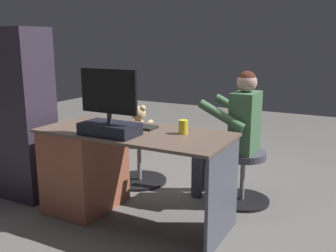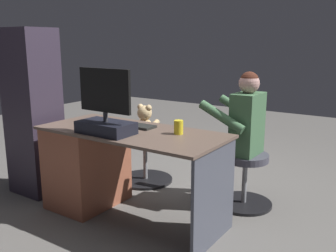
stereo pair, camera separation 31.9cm
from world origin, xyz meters
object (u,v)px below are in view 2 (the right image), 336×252
object	(u,v)px
monitor	(106,116)
keyboard	(132,125)
cup	(179,127)
teddy_bear	(145,122)
office_chair_teddy	(145,157)
visitor_chair	(245,176)
desk	(95,163)
person	(236,128)
tv_remote	(100,123)
computer_mouse	(108,120)

from	to	relation	value
monitor	keyboard	size ratio (longest dim) A/B	1.17
keyboard	cup	size ratio (longest dim) A/B	3.96
monitor	teddy_bear	world-z (taller)	monitor
office_chair_teddy	visitor_chair	world-z (taller)	same
desk	teddy_bear	distance (m)	0.77
visitor_chair	person	distance (m)	0.43
monitor	person	distance (m)	1.15
desk	teddy_bear	world-z (taller)	teddy_bear
monitor	person	xyz separation A→B (m)	(-0.66, -0.93, -0.19)
desk	person	xyz separation A→B (m)	(-0.98, -0.74, 0.29)
desk	tv_remote	bearing A→B (deg)	-139.12
desk	cup	xyz separation A→B (m)	(-0.79, -0.11, 0.40)
tv_remote	person	distance (m)	1.17
tv_remote	teddy_bear	xyz separation A→B (m)	(0.05, -0.70, -0.13)
monitor	person	world-z (taller)	monitor
office_chair_teddy	visitor_chair	bearing A→B (deg)	-178.99
person	visitor_chair	bearing A→B (deg)	-178.99
visitor_chair	person	xyz separation A→B (m)	(0.10, 0.00, 0.42)
cup	office_chair_teddy	bearing A→B (deg)	-37.82
keyboard	visitor_chair	bearing A→B (deg)	-140.49
person	teddy_bear	bearing A→B (deg)	0.34
tv_remote	teddy_bear	distance (m)	0.71
tv_remote	person	xyz separation A→B (m)	(-0.93, -0.70, -0.06)
cup	teddy_bear	distance (m)	1.03
person	tv_remote	bearing A→B (deg)	37.01
teddy_bear	person	world-z (taller)	person
computer_mouse	office_chair_teddy	size ratio (longest dim) A/B	0.17
tv_remote	visitor_chair	xyz separation A→B (m)	(-1.03, -0.71, -0.48)
teddy_bear	cup	bearing A→B (deg)	141.66
tv_remote	office_chair_teddy	bearing A→B (deg)	-91.94
keyboard	person	bearing A→B (deg)	-136.67
monitor	keyboard	bearing A→B (deg)	-90.07
desk	person	distance (m)	1.26
computer_mouse	person	xyz separation A→B (m)	(-0.94, -0.61, -0.07)
monitor	cup	distance (m)	0.56
monitor	keyboard	xyz separation A→B (m)	(-0.00, -0.30, -0.12)
keyboard	computer_mouse	bearing A→B (deg)	-1.84
visitor_chair	person	bearing A→B (deg)	1.01
computer_mouse	cup	distance (m)	0.74
office_chair_teddy	person	world-z (taller)	person
computer_mouse	teddy_bear	xyz separation A→B (m)	(0.05, -0.61, -0.13)
visitor_chair	monitor	bearing A→B (deg)	50.74
keyboard	visitor_chair	size ratio (longest dim) A/B	0.84
keyboard	monitor	bearing A→B (deg)	89.93
monitor	cup	xyz separation A→B (m)	(-0.47, -0.29, -0.08)
keyboard	cup	distance (m)	0.47
monitor	tv_remote	distance (m)	0.37
tv_remote	person	world-z (taller)	person
keyboard	desk	bearing A→B (deg)	20.54
cup	teddy_bear	xyz separation A→B (m)	(0.80, -0.63, -0.17)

